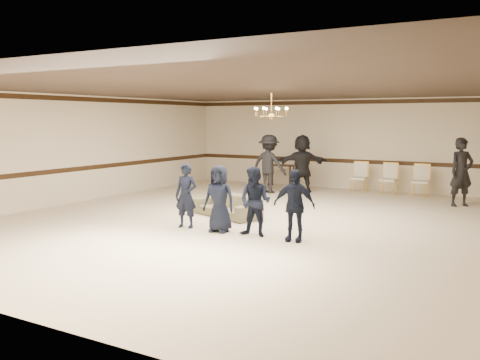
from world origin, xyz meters
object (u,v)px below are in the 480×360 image
object	(u,v)px
boy_a	(186,196)
banquet_chair_right	(420,181)
banquet_chair_left	(359,178)
adult_right	(461,172)
settee	(227,206)
banquet_chair_mid	(389,179)
adult_mid	(302,164)
adult_left	(269,164)
console_table	(281,176)
boy_d	(294,205)
chandelier	(271,104)
boy_c	(255,202)
boy_b	(219,199)

from	to	relation	value
boy_a	banquet_chair_right	bearing A→B (deg)	57.74
banquet_chair_right	banquet_chair_left	bearing A→B (deg)	174.16
adult_right	settee	bearing A→B (deg)	-178.40
settee	adult_right	world-z (taller)	adult_right
settee	banquet_chair_mid	xyz separation A→B (m)	(2.58, 5.94, 0.23)
adult_mid	settee	bearing A→B (deg)	58.43
banquet_chair_left	banquet_chair_right	world-z (taller)	same
adult_left	banquet_chair_left	world-z (taller)	adult_left
adult_right	banquet_chair_right	xyz separation A→B (m)	(-1.35, 1.18, -0.46)
adult_right	banquet_chair_right	distance (m)	1.86
console_table	boy_d	bearing A→B (deg)	-67.52
banquet_chair_right	settee	bearing A→B (deg)	-126.93
chandelier	boy_a	xyz separation A→B (m)	(-0.96, -2.41, -2.13)
banquet_chair_left	console_table	size ratio (longest dim) A/B	1.06
adult_left	banquet_chair_left	xyz separation A→B (m)	(2.65, 1.48, -0.46)
boy_c	banquet_chair_mid	world-z (taller)	boy_c
boy_a	banquet_chair_mid	world-z (taller)	boy_a
adult_right	banquet_chair_left	size ratio (longest dim) A/B	1.90
boy_d	adult_right	distance (m)	6.80
boy_d	adult_left	xyz separation A→B (m)	(-3.67, 6.08, 0.24)
boy_d	banquet_chair_mid	world-z (taller)	boy_d
banquet_chair_right	boy_b	bearing A→B (deg)	-116.03
boy_c	boy_a	bearing A→B (deg)	178.04
banquet_chair_right	console_table	distance (m)	5.01
boy_a	adult_left	bearing A→B (deg)	92.73
boy_b	adult_mid	bearing A→B (deg)	92.01
adult_mid	banquet_chair_right	distance (m)	3.86
boy_b	banquet_chair_left	bearing A→B (deg)	78.01
adult_right	banquet_chair_mid	distance (m)	2.67
adult_right	banquet_chair_left	bearing A→B (deg)	118.25
chandelier	boy_c	xyz separation A→B (m)	(0.84, -2.41, -2.13)
adult_mid	adult_right	world-z (taller)	same
banquet_chair_mid	console_table	distance (m)	4.01
adult_mid	console_table	bearing A→B (deg)	-71.49
banquet_chair_mid	banquet_chair_right	bearing A→B (deg)	1.19
boy_d	banquet_chair_right	bearing A→B (deg)	73.94
settee	banquet_chair_right	xyz separation A→B (m)	(3.58, 5.94, 0.23)
boy_b	settee	xyz separation A→B (m)	(-0.80, 1.63, -0.45)
banquet_chair_left	boy_b	bearing A→B (deg)	-99.57
adult_left	boy_c	bearing A→B (deg)	118.44
adult_left	adult_mid	distance (m)	1.14
adult_right	banquet_chair_right	size ratio (longest dim) A/B	1.90
adult_right	banquet_chair_right	world-z (taller)	adult_right
boy_b	boy_c	world-z (taller)	same
boy_a	settee	world-z (taller)	boy_a
adult_right	console_table	size ratio (longest dim) A/B	2.00
adult_right	banquet_chair_mid	world-z (taller)	adult_right
adult_left	banquet_chair_mid	xyz separation A→B (m)	(3.65, 1.48, -0.46)
banquet_chair_left	banquet_chair_right	size ratio (longest dim) A/B	1.00
adult_left	boy_a	bearing A→B (deg)	103.01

